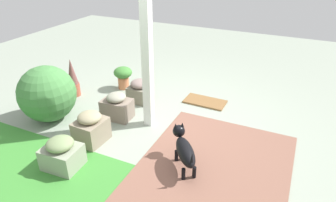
{
  "coord_description": "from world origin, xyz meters",
  "views": [
    {
      "loc": [
        -1.7,
        3.52,
        2.49
      ],
      "look_at": [
        -0.07,
        0.01,
        0.44
      ],
      "focal_mm": 32.03,
      "sensor_mm": 36.0,
      "label": 1
    }
  ],
  "objects_px": {
    "stone_planter_far": "(62,154)",
    "porch_pillar": "(147,48)",
    "round_shrub": "(47,94)",
    "stone_planter_near": "(117,107)",
    "doormat": "(205,102)",
    "terracotta_pot_broad": "(123,75)",
    "terracotta_pot_spiky": "(73,79)",
    "stone_planter_nearest": "(140,91)",
    "dog": "(184,149)",
    "stone_planter_mid": "(91,128)"
  },
  "relations": [
    {
      "from": "terracotta_pot_spiky",
      "to": "round_shrub",
      "type": "bearing_deg",
      "value": 105.06
    },
    {
      "from": "stone_planter_near",
      "to": "round_shrub",
      "type": "distance_m",
      "value": 1.08
    },
    {
      "from": "stone_planter_far",
      "to": "terracotta_pot_spiky",
      "type": "relative_size",
      "value": 0.66
    },
    {
      "from": "porch_pillar",
      "to": "doormat",
      "type": "xyz_separation_m",
      "value": [
        -0.56,
        -1.03,
        -1.2
      ]
    },
    {
      "from": "dog",
      "to": "stone_planter_mid",
      "type": "bearing_deg",
      "value": 1.06
    },
    {
      "from": "stone_planter_near",
      "to": "terracotta_pot_spiky",
      "type": "height_order",
      "value": "terracotta_pot_spiky"
    },
    {
      "from": "terracotta_pot_broad",
      "to": "terracotta_pot_spiky",
      "type": "relative_size",
      "value": 0.62
    },
    {
      "from": "doormat",
      "to": "terracotta_pot_spiky",
      "type": "bearing_deg",
      "value": 18.0
    },
    {
      "from": "round_shrub",
      "to": "doormat",
      "type": "relative_size",
      "value": 1.23
    },
    {
      "from": "terracotta_pot_broad",
      "to": "doormat",
      "type": "height_order",
      "value": "terracotta_pot_broad"
    },
    {
      "from": "stone_planter_near",
      "to": "round_shrub",
      "type": "xyz_separation_m",
      "value": [
        0.94,
        0.46,
        0.24
      ]
    },
    {
      "from": "stone_planter_nearest",
      "to": "round_shrub",
      "type": "relative_size",
      "value": 0.46
    },
    {
      "from": "stone_planter_far",
      "to": "dog",
      "type": "relative_size",
      "value": 0.74
    },
    {
      "from": "terracotta_pot_broad",
      "to": "doormat",
      "type": "distance_m",
      "value": 1.63
    },
    {
      "from": "stone_planter_far",
      "to": "dog",
      "type": "bearing_deg",
      "value": -155.75
    },
    {
      "from": "stone_planter_far",
      "to": "round_shrub",
      "type": "relative_size",
      "value": 0.53
    },
    {
      "from": "round_shrub",
      "to": "doormat",
      "type": "bearing_deg",
      "value": -143.0
    },
    {
      "from": "porch_pillar",
      "to": "stone_planter_far",
      "type": "xyz_separation_m",
      "value": [
        0.5,
        1.34,
        -1.02
      ]
    },
    {
      "from": "stone_planter_nearest",
      "to": "terracotta_pot_spiky",
      "type": "xyz_separation_m",
      "value": [
        1.21,
        0.31,
        0.14
      ]
    },
    {
      "from": "stone_planter_mid",
      "to": "stone_planter_far",
      "type": "relative_size",
      "value": 1.0
    },
    {
      "from": "stone_planter_far",
      "to": "round_shrub",
      "type": "bearing_deg",
      "value": -39.84
    },
    {
      "from": "round_shrub",
      "to": "terracotta_pot_broad",
      "type": "height_order",
      "value": "round_shrub"
    },
    {
      "from": "terracotta_pot_spiky",
      "to": "doormat",
      "type": "relative_size",
      "value": 0.98
    },
    {
      "from": "terracotta_pot_spiky",
      "to": "stone_planter_near",
      "type": "bearing_deg",
      "value": 163.39
    },
    {
      "from": "stone_planter_nearest",
      "to": "stone_planter_mid",
      "type": "distance_m",
      "value": 1.35
    },
    {
      "from": "porch_pillar",
      "to": "dog",
      "type": "xyz_separation_m",
      "value": [
        -0.87,
        0.73,
        -0.94
      ]
    },
    {
      "from": "round_shrub",
      "to": "dog",
      "type": "height_order",
      "value": "round_shrub"
    },
    {
      "from": "stone_planter_far",
      "to": "porch_pillar",
      "type": "bearing_deg",
      "value": -110.37
    },
    {
      "from": "stone_planter_near",
      "to": "doormat",
      "type": "relative_size",
      "value": 0.66
    },
    {
      "from": "round_shrub",
      "to": "terracotta_pot_broad",
      "type": "xyz_separation_m",
      "value": [
        -0.44,
        -1.45,
        -0.17
      ]
    },
    {
      "from": "porch_pillar",
      "to": "round_shrub",
      "type": "relative_size",
      "value": 2.77
    },
    {
      "from": "doormat",
      "to": "terracotta_pot_broad",
      "type": "bearing_deg",
      "value": 3.51
    },
    {
      "from": "stone_planter_far",
      "to": "terracotta_pot_spiky",
      "type": "xyz_separation_m",
      "value": [
        1.21,
        -1.63,
        0.14
      ]
    },
    {
      "from": "round_shrub",
      "to": "terracotta_pot_broad",
      "type": "bearing_deg",
      "value": -106.86
    },
    {
      "from": "stone_planter_near",
      "to": "stone_planter_nearest",
      "type": "bearing_deg",
      "value": -93.85
    },
    {
      "from": "dog",
      "to": "stone_planter_nearest",
      "type": "bearing_deg",
      "value": -44.04
    },
    {
      "from": "stone_planter_near",
      "to": "doormat",
      "type": "distance_m",
      "value": 1.56
    },
    {
      "from": "porch_pillar",
      "to": "dog",
      "type": "height_order",
      "value": "porch_pillar"
    },
    {
      "from": "stone_planter_mid",
      "to": "round_shrub",
      "type": "distance_m",
      "value": 1.03
    },
    {
      "from": "stone_planter_nearest",
      "to": "stone_planter_near",
      "type": "height_order",
      "value": "stone_planter_near"
    },
    {
      "from": "stone_planter_near",
      "to": "dog",
      "type": "distance_m",
      "value": 1.57
    },
    {
      "from": "round_shrub",
      "to": "doormat",
      "type": "distance_m",
      "value": 2.6
    },
    {
      "from": "porch_pillar",
      "to": "doormat",
      "type": "height_order",
      "value": "porch_pillar"
    },
    {
      "from": "stone_planter_far",
      "to": "stone_planter_near",
      "type": "bearing_deg",
      "value": -88.01
    },
    {
      "from": "stone_planter_near",
      "to": "terracotta_pot_broad",
      "type": "xyz_separation_m",
      "value": [
        0.51,
        -0.98,
        0.07
      ]
    },
    {
      "from": "stone_planter_mid",
      "to": "dog",
      "type": "height_order",
      "value": "dog"
    },
    {
      "from": "stone_planter_nearest",
      "to": "stone_planter_near",
      "type": "xyz_separation_m",
      "value": [
        0.04,
        0.66,
        0.01
      ]
    },
    {
      "from": "stone_planter_near",
      "to": "porch_pillar",
      "type": "bearing_deg",
      "value": -173.98
    },
    {
      "from": "round_shrub",
      "to": "stone_planter_near",
      "type": "bearing_deg",
      "value": -153.96
    },
    {
      "from": "porch_pillar",
      "to": "stone_planter_mid",
      "type": "height_order",
      "value": "porch_pillar"
    }
  ]
}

